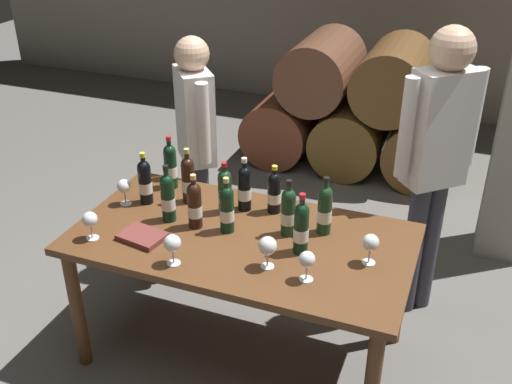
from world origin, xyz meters
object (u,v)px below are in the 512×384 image
at_px(wine_bottle_2, 288,211).
at_px(wine_bottle_11, 325,209).
at_px(wine_bottle_6, 301,228).
at_px(wine_glass_5, 268,246).
at_px(wine_bottle_9, 244,188).
at_px(sommelier_presenting, 436,151).
at_px(wine_bottle_0, 188,179).
at_px(wine_glass_0, 307,260).
at_px(wine_bottle_10, 225,191).
at_px(wine_bottle_5, 145,181).
at_px(wine_glass_1, 124,187).
at_px(tasting_notebook, 142,236).
at_px(wine_bottle_7, 195,204).
at_px(wine_glass_3, 90,220).
at_px(dining_table, 242,251).
at_px(wine_bottle_4, 274,192).
at_px(taster_seated_left, 196,136).
at_px(wine_bottle_8, 168,197).
at_px(wine_bottle_1, 227,208).
at_px(wine_glass_2, 172,244).
at_px(wine_glass_4, 371,243).
at_px(wine_bottle_3, 170,166).

relative_size(wine_bottle_2, wine_bottle_11, 0.97).
bearing_deg(wine_bottle_6, wine_glass_5, -120.96).
bearing_deg(wine_bottle_9, sommelier_presenting, 28.34).
relative_size(wine_bottle_0, wine_glass_0, 2.14).
distance_m(wine_bottle_6, wine_bottle_10, 0.53).
height_order(wine_bottle_2, wine_bottle_5, wine_bottle_2).
distance_m(wine_bottle_0, wine_bottle_5, 0.23).
bearing_deg(wine_glass_5, wine_bottle_10, 134.47).
bearing_deg(wine_glass_5, wine_glass_1, 163.70).
bearing_deg(tasting_notebook, wine_glass_1, 143.72).
height_order(wine_bottle_7, wine_glass_3, wine_bottle_7).
height_order(dining_table, wine_bottle_10, wine_bottle_10).
distance_m(tasting_notebook, sommelier_presenting, 1.62).
bearing_deg(wine_bottle_4, taster_seated_left, 147.25).
bearing_deg(tasting_notebook, wine_glass_0, 7.53).
bearing_deg(wine_glass_0, wine_bottle_8, 163.69).
bearing_deg(wine_bottle_9, dining_table, -71.16).
xyz_separation_m(wine_bottle_0, wine_bottle_8, (-0.01, -0.21, -0.00)).
bearing_deg(taster_seated_left, wine_glass_0, -43.30).
bearing_deg(wine_glass_0, wine_glass_1, 165.01).
bearing_deg(wine_glass_3, wine_bottle_8, 48.05).
height_order(wine_bottle_1, wine_bottle_9, wine_bottle_9).
distance_m(wine_bottle_5, taster_seated_left, 0.59).
xyz_separation_m(wine_bottle_10, wine_glass_2, (-0.03, -0.52, -0.02)).
bearing_deg(dining_table, wine_bottle_7, 179.57).
height_order(wine_bottle_2, wine_glass_4, wine_bottle_2).
bearing_deg(wine_bottle_10, wine_glass_2, -93.40).
relative_size(wine_bottle_1, wine_glass_5, 1.87).
relative_size(dining_table, wine_glass_2, 10.92).
height_order(wine_bottle_7, wine_bottle_10, wine_bottle_7).
height_order(wine_glass_2, wine_glass_5, wine_glass_5).
xyz_separation_m(wine_bottle_0, wine_glass_3, (-0.28, -0.51, -0.03)).
bearing_deg(wine_glass_5, wine_bottle_3, 145.47).
bearing_deg(wine_bottle_10, wine_bottle_3, 159.51).
relative_size(wine_bottle_11, sommelier_presenting, 0.18).
relative_size(wine_bottle_0, wine_bottle_2, 1.05).
relative_size(wine_bottle_11, wine_glass_3, 2.08).
bearing_deg(wine_bottle_9, taster_seated_left, 137.91).
distance_m(wine_bottle_4, wine_bottle_8, 0.56).
height_order(wine_bottle_0, wine_bottle_2, wine_bottle_0).
relative_size(wine_bottle_2, wine_glass_4, 1.97).
relative_size(wine_bottle_0, taster_seated_left, 0.21).
distance_m(wine_bottle_0, sommelier_presenting, 1.35).
relative_size(wine_bottle_9, wine_glass_0, 2.05).
bearing_deg(wine_bottle_11, wine_glass_4, -34.06).
height_order(wine_bottle_5, sommelier_presenting, sommelier_presenting).
relative_size(wine_bottle_0, wine_glass_5, 1.98).
relative_size(wine_bottle_6, wine_bottle_9, 1.04).
distance_m(wine_bottle_7, wine_bottle_9, 0.30).
relative_size(wine_bottle_7, wine_bottle_9, 0.98).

